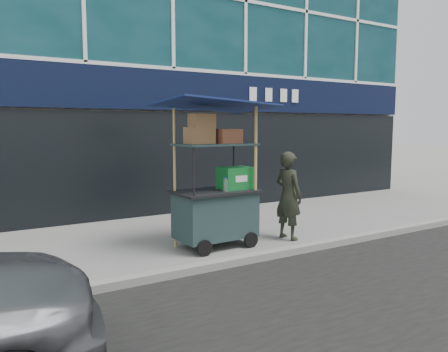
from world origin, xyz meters
TOP-DOWN VIEW (x-y plane):
  - ground at (0.00, 0.00)m, footprint 80.00×80.00m
  - curb at (0.00, -0.20)m, footprint 80.00×0.18m
  - vendor_cart at (-0.61, 0.86)m, footprint 1.93×1.39m
  - vendor_man at (0.77, 0.61)m, footprint 0.47×0.64m

SIDE VIEW (x-z plane):
  - ground at x=0.00m, z-range 0.00..0.00m
  - curb at x=0.00m, z-range 0.00..0.12m
  - vendor_man at x=0.77m, z-range 0.00..1.62m
  - vendor_cart at x=-0.61m, z-range -0.38..2.16m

